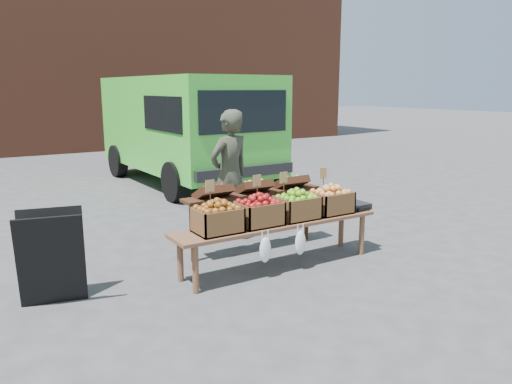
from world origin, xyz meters
TOP-DOWN VIEW (x-y plane):
  - ground at (0.00, 0.00)m, footprint 80.00×80.00m
  - brick_building at (0.00, 15.00)m, footprint 24.00×4.00m
  - delivery_van at (1.42, 6.17)m, footprint 2.57×5.40m
  - vendor at (0.15, 1.85)m, footprint 0.76×0.59m
  - chalkboard_sign at (-2.48, 0.84)m, footprint 0.70×0.48m
  - back_table at (0.15, 1.20)m, footprint 2.10×0.44m
  - display_bench at (0.05, 0.48)m, footprint 2.70×0.56m
  - crate_golden_apples at (-0.78, 0.48)m, footprint 0.50×0.40m
  - crate_russet_pears at (-0.23, 0.48)m, footprint 0.50×0.40m
  - crate_red_apples at (0.32, 0.48)m, footprint 0.50×0.40m
  - crate_green_apples at (0.87, 0.48)m, footprint 0.50×0.40m
  - weighing_scale at (1.30, 0.48)m, footprint 0.34×0.30m

SIDE VIEW (x-z plane):
  - ground at x=0.00m, z-range 0.00..0.00m
  - display_bench at x=0.05m, z-range 0.00..0.57m
  - chalkboard_sign at x=-2.48m, z-range 0.00..0.97m
  - back_table at x=0.15m, z-range 0.00..1.04m
  - weighing_scale at x=1.30m, z-range 0.57..0.65m
  - crate_golden_apples at x=-0.78m, z-range 0.57..0.85m
  - crate_russet_pears at x=-0.23m, z-range 0.57..0.85m
  - crate_red_apples at x=0.32m, z-range 0.57..0.85m
  - crate_green_apples at x=0.87m, z-range 0.57..0.85m
  - vendor at x=0.15m, z-range 0.00..1.86m
  - delivery_van at x=1.42m, z-range 0.00..2.39m
  - brick_building at x=0.00m, z-range 0.00..10.00m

